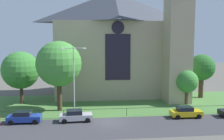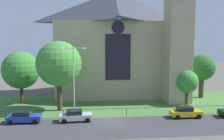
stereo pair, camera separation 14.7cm
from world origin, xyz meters
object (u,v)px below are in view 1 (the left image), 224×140
object	(u,v)px
tree_right_near	(187,82)
parked_car_silver	(76,116)
streetlamp_near	(74,74)
church_building	(118,42)
tree_right_far	(202,68)
parked_car_blue	(24,117)
tree_left_near	(59,64)
parked_car_yellow	(186,112)
tree_left_far	(21,70)

from	to	relation	value
tree_right_near	parked_car_silver	distance (m)	19.67
tree_right_near	streetlamp_near	distance (m)	19.23
church_building	tree_right_near	size ratio (longest dim) A/B	4.56
church_building	streetlamp_near	bearing A→B (deg)	-118.08
church_building	tree_right_near	world-z (taller)	church_building
tree_right_far	tree_right_near	xyz separation A→B (m)	(-4.77, -4.79, -1.75)
church_building	parked_car_blue	distance (m)	23.84
streetlamp_near	parked_car_blue	distance (m)	8.39
parked_car_blue	tree_left_near	bearing A→B (deg)	54.85
parked_car_yellow	tree_right_far	bearing A→B (deg)	57.36
tree_right_far	parked_car_silver	world-z (taller)	tree_right_far
tree_left_near	parked_car_yellow	size ratio (longest dim) A/B	2.49
tree_right_near	parked_car_yellow	xyz separation A→B (m)	(-3.06, -7.13, -3.07)
streetlamp_near	parked_car_blue	bearing A→B (deg)	-167.16
church_building	tree_left_far	xyz separation A→B (m)	(-17.14, -5.76, -4.62)
tree_left_far	streetlamp_near	distance (m)	13.00
tree_left_near	parked_car_blue	xyz separation A→B (m)	(-3.99, -5.58, -6.34)
tree_right_far	tree_right_near	distance (m)	6.98
parked_car_yellow	parked_car_silver	bearing A→B (deg)	-179.04
streetlamp_near	parked_car_silver	xyz separation A→B (m)	(0.20, -1.54, -5.29)
tree_right_near	streetlamp_near	bearing A→B (deg)	-162.74
church_building	parked_car_yellow	world-z (taller)	church_building
tree_right_near	streetlamp_near	size ratio (longest dim) A/B	0.59
tree_right_far	parked_car_yellow	xyz separation A→B (m)	(-7.83, -11.92, -4.82)
tree_right_far	tree_right_near	size ratio (longest dim) A/B	1.42
tree_right_near	parked_car_yellow	world-z (taller)	tree_right_near
tree_left_near	parked_car_blue	distance (m)	9.34
tree_right_near	parked_car_blue	world-z (taller)	tree_right_near
tree_left_far	tree_right_near	size ratio (longest dim) A/B	1.54
streetlamp_near	parked_car_blue	world-z (taller)	streetlamp_near
church_building	tree_left_far	bearing A→B (deg)	-161.41
parked_car_blue	tree_right_near	bearing A→B (deg)	16.57
tree_right_near	parked_car_silver	bearing A→B (deg)	-158.22
tree_right_near	tree_right_far	bearing A→B (deg)	45.17
streetlamp_near	parked_car_yellow	world-z (taller)	streetlamp_near
tree_left_far	streetlamp_near	xyz separation A→B (m)	(9.12, -9.26, 0.38)
tree_left_far	tree_left_near	distance (m)	8.61
church_building	tree_right_near	distance (m)	15.29
tree_left_far	parked_car_blue	distance (m)	12.10
tree_right_far	tree_left_far	world-z (taller)	tree_left_far
tree_right_near	streetlamp_near	world-z (taller)	streetlamp_near
tree_left_near	parked_car_blue	bearing A→B (deg)	-125.58
streetlamp_near	tree_right_near	bearing A→B (deg)	17.26
tree_left_near	parked_car_yellow	distance (m)	19.46
tree_right_far	tree_right_near	bearing A→B (deg)	-134.83
church_building	parked_car_yellow	bearing A→B (deg)	-66.53
parked_car_blue	tree_right_far	bearing A→B (deg)	22.51
tree_left_near	streetlamp_near	xyz separation A→B (m)	(2.36, -4.13, -1.05)
tree_right_far	parked_car_silver	distance (m)	26.22
streetlamp_near	tree_right_far	bearing A→B (deg)	24.45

